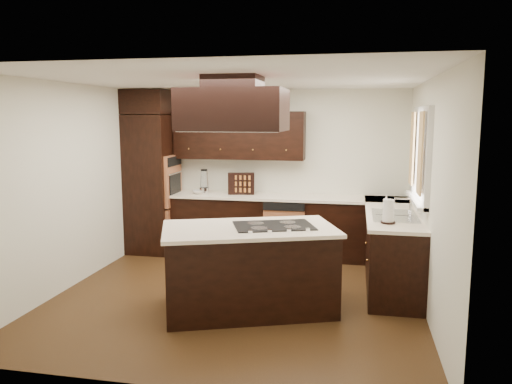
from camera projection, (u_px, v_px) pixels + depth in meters
floor at (238, 296)px, 5.91m from camera, size 4.20×4.20×0.02m
ceiling at (237, 79)px, 5.53m from camera, size 4.20×4.20×0.02m
wall_back at (269, 171)px, 7.77m from camera, size 4.20×0.02×2.50m
wall_front at (170, 232)px, 3.68m from camera, size 4.20×0.02×2.50m
wall_left at (71, 186)px, 6.14m from camera, size 0.02×4.20×2.50m
wall_right at (430, 197)px, 5.31m from camera, size 0.02×4.20×2.50m
oven_column at (152, 184)px, 7.75m from camera, size 0.65×0.75×2.12m
wall_oven_face at (173, 181)px, 7.67m from camera, size 0.05×0.62×0.78m
base_cabinets_back at (267, 226)px, 7.58m from camera, size 2.93×0.60×0.88m
base_cabinets_right at (391, 247)px, 6.36m from camera, size 0.60×2.40×0.88m
countertop_back at (267, 197)px, 7.50m from camera, size 2.93×0.63×0.04m
countertop_right at (391, 212)px, 6.30m from camera, size 0.63×2.40×0.04m
upper_cabinets at (239, 135)px, 7.59m from camera, size 2.00×0.34×0.72m
dishwasher_front at (284, 235)px, 7.24m from camera, size 0.60×0.05×0.72m
window_frame at (421, 155)px, 5.79m from camera, size 0.06×1.32×1.12m
window_pane at (424, 155)px, 5.79m from camera, size 0.00×1.20×1.00m
curtain_left at (420, 153)px, 5.39m from camera, size 0.02×0.34×0.90m
curtain_right at (412, 149)px, 6.20m from camera, size 0.02×0.34×0.90m
sink_rim at (395, 215)px, 5.95m from camera, size 0.52×0.84×0.01m
island at (249, 270)px, 5.42m from camera, size 2.00×1.52×0.88m
island_top at (249, 229)px, 5.35m from camera, size 2.08×1.60×0.04m
cooktop at (274, 226)px, 5.39m from camera, size 0.98×0.81×0.01m
range_hood at (234, 110)px, 5.03m from camera, size 1.05×0.72×0.42m
hood_duct at (233, 82)px, 4.99m from camera, size 0.55×0.50×0.13m
blender_base at (204, 191)px, 7.62m from camera, size 0.15×0.15×0.10m
blender_pitcher at (204, 179)px, 7.60m from camera, size 0.13×0.13×0.26m
spice_rack at (241, 184)px, 7.57m from camera, size 0.41×0.17×0.33m
mixing_bowl at (200, 192)px, 7.65m from camera, size 0.27×0.27×0.06m
soap_bottle at (386, 201)px, 6.48m from camera, size 0.08×0.08×0.17m
paper_towel at (388, 212)px, 5.50m from camera, size 0.15×0.15×0.27m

